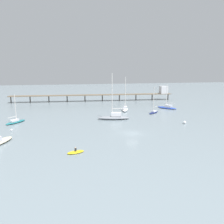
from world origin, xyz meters
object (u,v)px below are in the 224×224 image
object	(u,v)px
sailboat_navy	(154,111)
dinghy_yellow	(76,152)
sailboat_gray	(114,117)
sailboat_white	(125,109)
sailboat_teal	(15,121)
sailboat_blue	(167,107)
pier	(118,93)
mooring_buoy_outer	(185,122)
mooring_buoy_mid	(12,130)

from	to	relation	value
sailboat_navy	dinghy_yellow	xyz separation A→B (m)	(-30.06, -30.82, -0.40)
sailboat_navy	sailboat_gray	bearing A→B (deg)	-159.30
sailboat_white	sailboat_navy	xyz separation A→B (m)	(8.37, -7.27, -0.18)
sailboat_teal	sailboat_blue	size ratio (longest dim) A/B	0.84
sailboat_white	sailboat_navy	bearing A→B (deg)	-40.97
pier	dinghy_yellow	world-z (taller)	pier
sailboat_gray	sailboat_white	distance (m)	15.55
sailboat_gray	mooring_buoy_outer	size ratio (longest dim) A/B	16.25
sailboat_white	mooring_buoy_outer	distance (m)	25.91
sailboat_blue	dinghy_yellow	bearing A→B (deg)	-135.99
pier	mooring_buoy_outer	size ratio (longest dim) A/B	91.51
sailboat_navy	mooring_buoy_outer	bearing A→B (deg)	-84.17
sailboat_gray	dinghy_yellow	size ratio (longest dim) A/B	4.21
dinghy_yellow	mooring_buoy_mid	size ratio (longest dim) A/B	5.81
sailboat_gray	mooring_buoy_outer	xyz separation A→B (m)	(17.95, -10.46, -0.45)
mooring_buoy_outer	pier	bearing A→B (deg)	96.10
sailboat_white	sailboat_navy	size ratio (longest dim) A/B	1.35
pier	mooring_buoy_mid	world-z (taller)	pier
mooring_buoy_outer	dinghy_yellow	bearing A→B (deg)	-155.88
pier	sailboat_blue	distance (m)	30.09
dinghy_yellow	sailboat_gray	bearing A→B (deg)	60.78
sailboat_blue	mooring_buoy_outer	world-z (taller)	sailboat_blue
sailboat_blue	sailboat_teal	bearing A→B (deg)	-168.70
sailboat_teal	mooring_buoy_mid	bearing A→B (deg)	-85.47
sailboat_gray	sailboat_blue	size ratio (longest dim) A/B	1.45
pier	sailboat_teal	xyz separation A→B (m)	(-41.39, -37.81, -3.25)
dinghy_yellow	sailboat_navy	bearing A→B (deg)	45.72
sailboat_gray	dinghy_yellow	world-z (taller)	sailboat_gray
sailboat_white	mooring_buoy_mid	world-z (taller)	sailboat_white
sailboat_gray	sailboat_white	world-z (taller)	sailboat_gray
sailboat_gray	mooring_buoy_outer	distance (m)	20.78
sailboat_teal	sailboat_white	size ratio (longest dim) A/B	0.65
sailboat_blue	dinghy_yellow	distance (m)	54.76
dinghy_yellow	sailboat_blue	bearing A→B (deg)	44.01
sailboat_gray	mooring_buoy_outer	world-z (taller)	sailboat_gray
pier	sailboat_white	world-z (taller)	sailboat_white
pier	dinghy_yellow	bearing A→B (deg)	-112.06
sailboat_white	sailboat_blue	world-z (taller)	sailboat_white
sailboat_white	sailboat_blue	bearing A→B (deg)	-0.12
mooring_buoy_outer	sailboat_teal	bearing A→B (deg)	164.53
sailboat_blue	mooring_buoy_outer	bearing A→B (deg)	-107.75
sailboat_navy	dinghy_yellow	size ratio (longest dim) A/B	2.78
sailboat_teal	dinghy_yellow	world-z (taller)	sailboat_teal
sailboat_navy	mooring_buoy_outer	size ratio (longest dim) A/B	10.75
mooring_buoy_mid	mooring_buoy_outer	bearing A→B (deg)	-5.07
sailboat_gray	mooring_buoy_mid	bearing A→B (deg)	-167.26
sailboat_gray	sailboat_navy	bearing A→B (deg)	20.70
sailboat_white	mooring_buoy_mid	xyz separation A→B (m)	(-36.04, -19.78, -0.49)
sailboat_blue	dinghy_yellow	size ratio (longest dim) A/B	2.91
dinghy_yellow	mooring_buoy_mid	distance (m)	23.27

